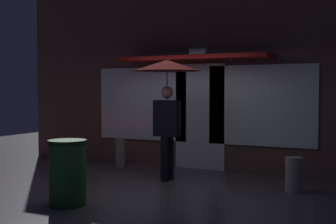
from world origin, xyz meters
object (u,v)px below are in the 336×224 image
at_px(sidewalk_bollard_2, 294,175).
at_px(sidewalk_bollard, 120,153).
at_px(trash_bin, 68,172).
at_px(person_with_umbrella, 167,83).

bearing_deg(sidewalk_bollard_2, sidewalk_bollard, 168.62).
bearing_deg(trash_bin, person_with_umbrella, 79.40).
relative_size(sidewalk_bollard, sidewalk_bollard_2, 1.11).
relative_size(person_with_umbrella, sidewalk_bollard, 3.53).
distance_m(sidewalk_bollard, trash_bin, 3.34).
relative_size(person_with_umbrella, trash_bin, 2.34).
bearing_deg(trash_bin, sidewalk_bollard, 109.88).
bearing_deg(sidewalk_bollard, sidewalk_bollard_2, -11.38).
bearing_deg(trash_bin, sidewalk_bollard_2, 41.16).
height_order(sidewalk_bollard, trash_bin, trash_bin).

